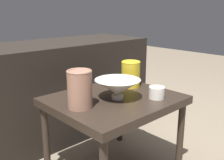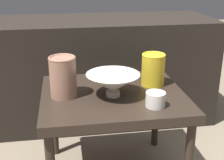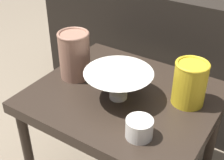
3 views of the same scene
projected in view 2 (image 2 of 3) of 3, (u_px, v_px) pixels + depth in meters
The scene contains 6 objects.
table at pixel (113, 103), 1.38m from camera, with size 0.62×0.53×0.43m.
couch_backdrop at pixel (97, 70), 1.98m from camera, with size 1.43×0.50×0.65m.
bowl at pixel (113, 83), 1.31m from camera, with size 0.23×0.23×0.10m.
vase_textured_left at pixel (63, 76), 1.30m from camera, with size 0.11×0.11×0.18m.
vase_colorful_right at pixel (153, 69), 1.43m from camera, with size 0.11×0.11×0.15m.
cup at pixel (155, 99), 1.23m from camera, with size 0.08×0.08×0.06m.
Camera 2 is at (-0.20, -1.24, 0.97)m, focal length 50.00 mm.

